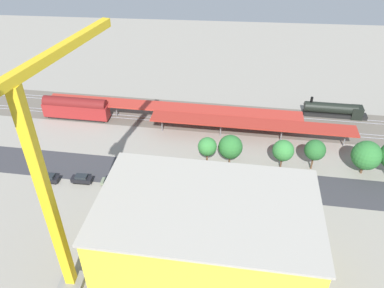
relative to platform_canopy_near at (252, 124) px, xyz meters
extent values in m
plane|color=gray|center=(8.44, 12.36, -4.23)|extent=(204.44, 204.44, 0.00)
cube|color=#665E54|center=(8.44, -8.91, -4.23)|extent=(128.45, 22.64, 0.01)
cube|color=#38383D|center=(8.44, 16.16, -4.23)|extent=(128.09, 16.71, 0.01)
cube|color=#9E9EA8|center=(8.44, -13.10, -4.05)|extent=(127.55, 7.84, 0.12)
cube|color=#9E9EA8|center=(8.44, -11.66, -4.05)|extent=(127.55, 7.84, 0.12)
cube|color=#9E9EA8|center=(8.44, -6.16, -4.05)|extent=(127.55, 7.84, 0.12)
cube|color=#9E9EA8|center=(8.44, -4.72, -4.05)|extent=(127.55, 7.84, 0.12)
cube|color=#A82D23|center=(0.00, 0.00, 0.04)|extent=(48.95, 7.80, 0.37)
cylinder|color=slate|center=(-21.90, 1.33, -2.19)|extent=(0.30, 0.30, 4.08)
cylinder|color=slate|center=(-7.30, 0.44, -2.19)|extent=(0.30, 0.30, 4.08)
cylinder|color=slate|center=(7.30, -0.44, -2.19)|extent=(0.30, 0.30, 4.08)
cylinder|color=slate|center=(21.90, -1.33, -2.19)|extent=(0.30, 0.30, 4.08)
cube|color=#B73328|center=(20.19, -6.50, -0.25)|extent=(66.29, 8.59, 0.40)
cylinder|color=slate|center=(-9.52, -4.70, -2.34)|extent=(0.30, 0.30, 3.78)
cylinder|color=slate|center=(5.33, -5.60, -2.34)|extent=(0.30, 0.30, 3.78)
cylinder|color=slate|center=(20.19, -6.50, -2.34)|extent=(0.30, 0.30, 3.78)
cylinder|color=slate|center=(35.04, -7.40, -2.34)|extent=(0.30, 0.30, 3.78)
cylinder|color=slate|center=(49.89, -8.30, -2.34)|extent=(0.30, 0.30, 3.78)
cube|color=black|center=(-22.78, -12.38, -3.73)|extent=(16.41, 3.47, 1.00)
cylinder|color=black|center=(-21.38, -12.46, -1.85)|extent=(13.63, 3.58, 2.77)
cube|color=black|center=(-28.11, -12.06, -2.63)|extent=(2.98, 3.13, 3.21)
cylinder|color=black|center=(-16.14, -12.78, 0.24)|extent=(0.70, 0.70, 1.40)
cube|color=black|center=(45.13, -5.44, -3.93)|extent=(15.71, 3.42, 0.60)
cube|color=maroon|center=(45.13, -5.44, -1.83)|extent=(17.48, 4.14, 3.61)
cylinder|color=maroon|center=(45.13, -5.44, 0.23)|extent=(16.79, 4.10, 3.10)
cube|color=black|center=(-5.77, 19.42, -4.08)|extent=(3.64, 1.81, 0.30)
cube|color=black|center=(-5.77, 19.42, -3.53)|extent=(4.33, 1.89, 0.81)
cube|color=#1E2328|center=(-5.77, 19.42, -2.82)|extent=(2.44, 1.64, 0.60)
cube|color=black|center=(1.33, 19.68, -4.08)|extent=(3.74, 1.96, 0.30)
cube|color=gray|center=(1.33, 19.68, -3.58)|extent=(4.43, 2.08, 0.71)
cube|color=#1E2328|center=(1.33, 19.68, -2.93)|extent=(2.52, 1.74, 0.59)
cube|color=black|center=(8.01, 19.17, -4.08)|extent=(3.66, 2.08, 0.30)
cube|color=maroon|center=(8.01, 19.17, -3.51)|extent=(4.34, 2.21, 0.84)
cube|color=#1E2328|center=(8.01, 19.17, -2.78)|extent=(2.48, 1.84, 0.62)
cube|color=black|center=(15.37, 19.26, -4.08)|extent=(3.64, 1.83, 0.30)
cube|color=silver|center=(15.37, 19.26, -3.53)|extent=(4.32, 1.93, 0.80)
cube|color=#1E2328|center=(15.37, 19.26, -2.80)|extent=(2.45, 1.63, 0.67)
cube|color=black|center=(22.36, 19.35, -4.08)|extent=(3.94, 1.78, 0.30)
cube|color=navy|center=(22.36, 19.35, -3.56)|extent=(4.68, 1.87, 0.75)
cube|color=#1E2328|center=(22.36, 19.35, -2.90)|extent=(2.63, 1.61, 0.56)
cube|color=black|center=(29.32, 19.60, -4.08)|extent=(3.63, 1.84, 0.30)
cube|color=gray|center=(29.32, 19.60, -3.56)|extent=(4.31, 1.92, 0.74)
cube|color=#1E2328|center=(29.32, 19.60, -2.89)|extent=(2.43, 1.67, 0.59)
cube|color=black|center=(35.71, 19.40, -4.08)|extent=(3.68, 1.76, 0.30)
cube|color=black|center=(35.71, 19.40, -3.49)|extent=(4.38, 1.85, 0.89)
cube|color=#1E2328|center=(35.71, 19.40, -2.76)|extent=(2.47, 1.59, 0.56)
cube|color=black|center=(42.50, 19.79, -4.08)|extent=(3.48, 1.86, 0.30)
cube|color=black|center=(42.50, 19.79, -3.49)|extent=(4.12, 1.96, 0.88)
cube|color=#1E2328|center=(42.50, 19.79, -2.76)|extent=(2.34, 1.65, 0.59)
cube|color=yellow|center=(8.61, 40.43, 3.85)|extent=(30.98, 19.99, 16.16)
cube|color=#ADA89E|center=(8.61, 40.43, 12.13)|extent=(31.61, 20.63, 0.40)
cube|color=gray|center=(29.34, 43.36, -3.63)|extent=(3.60, 3.60, 1.20)
cube|color=yellow|center=(29.34, 43.36, 13.16)|extent=(1.40, 1.40, 34.78)
cube|color=yellow|center=(27.28, 35.12, 31.15)|extent=(6.72, 22.58, 1.20)
cube|color=black|center=(13.41, 25.31, -3.98)|extent=(10.44, 3.77, 0.50)
cube|color=silver|center=(12.25, 25.49, -2.27)|extent=(8.15, 3.67, 2.93)
cube|color=silver|center=(17.30, 24.74, -2.51)|extent=(2.70, 2.87, 2.45)
cube|color=black|center=(12.51, 26.33, -3.98)|extent=(8.36, 2.58, 0.50)
cube|color=silver|center=(11.45, 26.29, -2.40)|extent=(6.23, 2.77, 2.67)
cube|color=silver|center=(15.59, 26.43, -2.58)|extent=(2.22, 2.64, 2.31)
cube|color=black|center=(2.85, 26.14, -3.98)|extent=(8.48, 2.88, 0.50)
cube|color=silver|center=(1.76, 26.22, -2.28)|extent=(6.32, 2.99, 2.90)
cube|color=maroon|center=(5.92, 25.93, -2.62)|extent=(2.35, 2.71, 2.23)
cylinder|color=brown|center=(9.98, 11.57, -2.38)|extent=(0.42, 0.42, 3.71)
sphere|color=#38843D|center=(9.98, 11.57, 0.92)|extent=(4.11, 4.11, 4.11)
cylinder|color=brown|center=(-6.18, 11.01, -2.67)|extent=(0.37, 0.37, 3.13)
sphere|color=#38843D|center=(-6.18, 11.01, 0.51)|extent=(4.62, 4.62, 4.62)
cylinder|color=brown|center=(5.02, 10.54, -2.84)|extent=(0.39, 0.39, 2.78)
sphere|color=#2D7233|center=(5.02, 10.54, 0.40)|extent=(5.29, 5.29, 5.29)
cylinder|color=brown|center=(-23.39, 11.20, -2.95)|extent=(0.51, 0.51, 2.56)
sphere|color=#2D7233|center=(-23.39, 11.20, 0.50)|extent=(6.21, 6.21, 6.21)
cylinder|color=brown|center=(-12.85, 10.67, -2.49)|extent=(0.38, 0.38, 3.48)
sphere|color=#28662D|center=(-12.85, 10.67, 0.82)|extent=(4.49, 4.49, 4.49)
cylinder|color=#333333|center=(24.67, 21.11, -1.08)|extent=(0.16, 0.16, 6.30)
cube|color=black|center=(24.67, 21.11, 2.51)|extent=(0.36, 0.36, 0.90)
sphere|color=red|center=(24.89, 21.11, 2.21)|extent=(0.20, 0.20, 0.20)
camera|label=1|loc=(7.53, 77.37, 48.58)|focal=35.54mm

